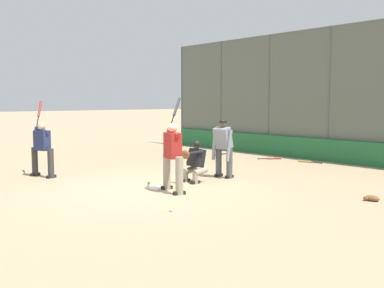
{
  "coord_description": "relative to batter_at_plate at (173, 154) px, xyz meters",
  "views": [
    {
      "loc": [
        -8.89,
        6.56,
        2.17
      ],
      "look_at": [
        -0.19,
        -1.0,
        1.05
      ],
      "focal_mm": 42.0,
      "sensor_mm": 36.0,
      "label": 1
    }
  ],
  "objects": [
    {
      "name": "spare_bat_by_padding",
      "position": [
        4.38,
        -5.87,
        -0.86
      ],
      "size": [
        0.22,
        0.84,
        0.07
      ],
      "rotation": [
        0.0,
        0.0,
        1.77
      ],
      "color": "black",
      "rests_on": "ground_plane"
    },
    {
      "name": "batter_at_plate",
      "position": [
        0.0,
        0.0,
        0.0
      ],
      "size": [
        0.92,
        0.85,
        2.25
      ],
      "rotation": [
        0.0,
        0.0,
        -0.25
      ],
      "color": "gray",
      "rests_on": "ground_plane"
    },
    {
      "name": "backstop_fence",
      "position": [
        0.64,
        -7.6,
        1.58
      ],
      "size": [
        16.41,
        0.08,
        4.78
      ],
      "color": "#515651",
      "rests_on": "ground_plane"
    },
    {
      "name": "fielding_glove_on_dirt",
      "position": [
        -3.6,
        -2.64,
        -0.84
      ],
      "size": [
        0.33,
        0.25,
        0.12
      ],
      "color": "brown",
      "rests_on": "ground_plane"
    },
    {
      "name": "ground_plane",
      "position": [
        0.64,
        0.01,
        -0.9
      ],
      "size": [
        160.0,
        160.0,
        0.0
      ],
      "primitive_type": "plane",
      "color": "tan"
    },
    {
      "name": "baseball_loose",
      "position": [
        -1.49,
        1.24,
        -0.86
      ],
      "size": [
        0.07,
        0.07,
        0.07
      ],
      "primitive_type": "sphere",
      "color": "white",
      "rests_on": "ground_plane"
    },
    {
      "name": "batter_on_deck",
      "position": [
        4.09,
        1.48,
        -0.06
      ],
      "size": [
        1.12,
        0.57,
        2.16
      ],
      "rotation": [
        0.0,
        0.0,
        0.28
      ],
      "color": "#333333",
      "rests_on": "ground_plane"
    },
    {
      "name": "catcher_behind_plate",
      "position": [
        0.61,
        -1.22,
        -0.32
      ],
      "size": [
        0.59,
        0.69,
        1.12
      ],
      "rotation": [
        0.0,
        0.0,
        0.03
      ],
      "color": "gray",
      "rests_on": "ground_plane"
    },
    {
      "name": "umpire_home",
      "position": [
        0.62,
        -2.3,
        -0.03
      ],
      "size": [
        0.65,
        0.45,
        1.62
      ],
      "rotation": [
        0.0,
        0.0,
        0.14
      ],
      "color": "#4C4C51",
      "rests_on": "ground_plane"
    },
    {
      "name": "home_plate_marker",
      "position": [
        0.64,
        0.01,
        -0.89
      ],
      "size": [
        0.43,
        0.43,
        0.01
      ],
      "primitive_type": "cube",
      "color": "white",
      "rests_on": "ground_plane"
    },
    {
      "name": "padding_wall",
      "position": [
        0.64,
        -7.5,
        -0.5
      ],
      "size": [
        16.0,
        0.18,
        0.8
      ],
      "primitive_type": "cube",
      "color": "#236638",
      "rests_on": "ground_plane"
    },
    {
      "name": "spare_bat_third_base_side",
      "position": [
        0.88,
        -6.71,
        -0.86
      ],
      "size": [
        0.91,
        0.16,
        0.07
      ],
      "rotation": [
        0.0,
        0.0,
        0.12
      ],
      "color": "black",
      "rests_on": "ground_plane"
    },
    {
      "name": "spare_bat_near_backstop",
      "position": [
        2.21,
        -6.49,
        -0.86
      ],
      "size": [
        0.54,
        0.76,
        0.07
      ],
      "rotation": [
        0.0,
        0.0,
        4.11
      ],
      "color": "black",
      "rests_on": "ground_plane"
    }
  ]
}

